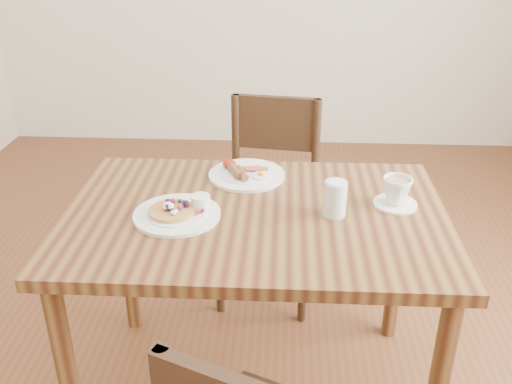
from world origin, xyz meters
TOP-DOWN VIEW (x-y plane):
  - dining_table at (0.00, 0.00)m, footprint 1.20×0.80m
  - chair_far at (0.03, 0.66)m, footprint 0.47×0.47m
  - pancake_plate at (-0.24, -0.04)m, footprint 0.27×0.27m
  - breakfast_plate at (-0.05, 0.26)m, footprint 0.27×0.27m
  - teacup_saucer at (0.44, 0.07)m, footprint 0.14×0.14m
  - water_glass at (0.24, -0.00)m, footprint 0.07×0.07m

SIDE VIEW (x-z plane):
  - chair_far at x=0.03m, z-range 0.05..0.93m
  - dining_table at x=0.00m, z-range 0.28..1.03m
  - breakfast_plate at x=-0.05m, z-range 0.74..0.78m
  - pancake_plate at x=-0.24m, z-range 0.74..0.79m
  - teacup_saucer at x=0.44m, z-range 0.75..0.84m
  - water_glass at x=0.24m, z-range 0.75..0.86m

